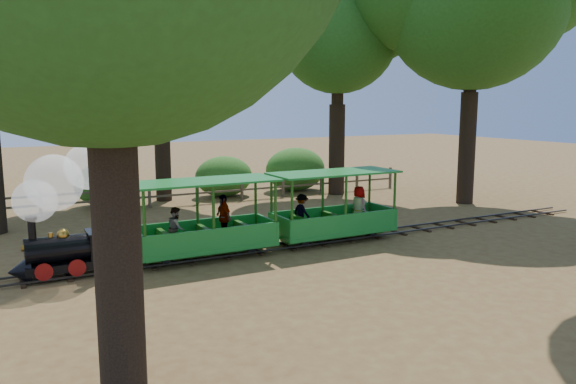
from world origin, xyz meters
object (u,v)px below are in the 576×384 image
locomotive (67,202)px  carriage_rear (333,215)px  carriage_front (205,228)px  fence (220,188)px

locomotive → carriage_rear: (7.50, -0.06, -1.00)m
carriage_front → carriage_rear: 4.07m
carriage_rear → fence: carriage_rear is taller
locomotive → fence: (6.92, 7.93, -1.25)m
carriage_front → carriage_rear: same height
locomotive → carriage_front: size_ratio=0.84×
fence → carriage_rear: bearing=-85.8°
locomotive → fence: size_ratio=0.18×
locomotive → fence: locomotive is taller
locomotive → carriage_front: (3.43, -0.06, -1.00)m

